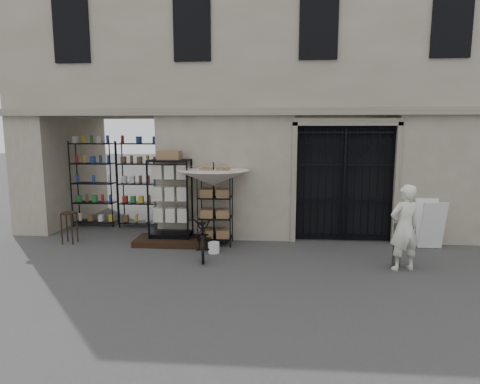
# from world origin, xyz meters

# --- Properties ---
(ground) EXTENTS (80.00, 80.00, 0.00)m
(ground) POSITION_xyz_m (0.00, 0.00, 0.00)
(ground) COLOR black
(ground) RESTS_ON ground
(main_building) EXTENTS (14.00, 4.00, 9.00)m
(main_building) POSITION_xyz_m (0.00, 4.00, 4.50)
(main_building) COLOR #9F9584
(main_building) RESTS_ON ground
(shop_recess) EXTENTS (3.00, 1.70, 3.00)m
(shop_recess) POSITION_xyz_m (-4.50, 2.80, 1.50)
(shop_recess) COLOR black
(shop_recess) RESTS_ON ground
(shop_shelving) EXTENTS (2.70, 0.50, 2.50)m
(shop_shelving) POSITION_xyz_m (-4.55, 3.30, 1.25)
(shop_shelving) COLOR black
(shop_shelving) RESTS_ON ground
(iron_gate) EXTENTS (2.50, 0.21, 3.00)m
(iron_gate) POSITION_xyz_m (1.75, 2.28, 1.50)
(iron_gate) COLOR black
(iron_gate) RESTS_ON ground
(step_platform) EXTENTS (2.00, 0.90, 0.15)m
(step_platform) POSITION_xyz_m (-2.40, 1.55, 0.07)
(step_platform) COLOR black
(step_platform) RESTS_ON ground
(display_cabinet) EXTENTS (1.05, 0.75, 2.10)m
(display_cabinet) POSITION_xyz_m (-2.56, 1.70, 1.02)
(display_cabinet) COLOR black
(display_cabinet) RESTS_ON step_platform
(wire_rack) EXTENTS (0.88, 0.70, 1.79)m
(wire_rack) POSITION_xyz_m (-1.42, 1.61, 0.88)
(wire_rack) COLOR black
(wire_rack) RESTS_ON ground
(market_umbrella) EXTENTS (1.78, 1.80, 2.45)m
(market_umbrella) POSITION_xyz_m (-1.45, 1.53, 1.77)
(market_umbrella) COLOR black
(market_umbrella) RESTS_ON ground
(white_bucket) EXTENTS (0.30, 0.30, 0.25)m
(white_bucket) POSITION_xyz_m (-1.37, 0.89, 0.12)
(white_bucket) COLOR white
(white_bucket) RESTS_ON ground
(bicycle) EXTENTS (0.78, 1.04, 1.79)m
(bicycle) POSITION_xyz_m (-1.58, 0.72, 0.00)
(bicycle) COLOR black
(bicycle) RESTS_ON ground
(wooden_stool) EXTENTS (0.50, 0.50, 0.79)m
(wooden_stool) POSITION_xyz_m (-5.07, 1.41, 0.42)
(wooden_stool) COLOR black
(wooden_stool) RESTS_ON ground
(steel_bollard) EXTENTS (0.18, 0.18, 0.91)m
(steel_bollard) POSITION_xyz_m (2.53, 0.24, 0.45)
(steel_bollard) COLOR #484D54
(steel_bollard) RESTS_ON ground
(shopkeeper) EXTENTS (1.13, 1.86, 0.42)m
(shopkeeper) POSITION_xyz_m (2.61, 0.08, 0.00)
(shopkeeper) COLOR silver
(shopkeeper) RESTS_ON ground
(easel_sign) EXTENTS (0.55, 0.63, 1.14)m
(easel_sign) POSITION_xyz_m (3.72, 1.68, 0.59)
(easel_sign) COLOR silver
(easel_sign) RESTS_ON ground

